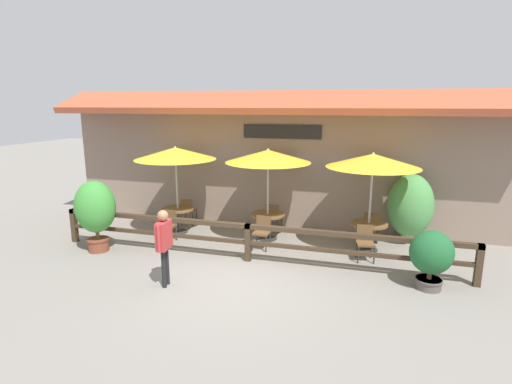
# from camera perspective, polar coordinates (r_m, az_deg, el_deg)

# --- Properties ---
(ground_plane) EXTENTS (60.00, 60.00, 0.00)m
(ground_plane) POSITION_cam_1_polar(r_m,az_deg,el_deg) (9.18, -3.12, -12.15)
(ground_plane) COLOR gray
(building_facade) EXTENTS (14.28, 1.49, 4.23)m
(building_facade) POSITION_cam_1_polar(r_m,az_deg,el_deg) (12.40, 3.01, 4.79)
(building_facade) COLOR gray
(building_facade) RESTS_ON ground
(patio_railing) EXTENTS (10.40, 0.14, 0.95)m
(patio_railing) POSITION_cam_1_polar(r_m,az_deg,el_deg) (9.85, -1.16, -6.03)
(patio_railing) COLOR #3D2D1E
(patio_railing) RESTS_ON ground
(patio_umbrella_near) EXTENTS (2.39, 2.39, 2.62)m
(patio_umbrella_near) POSITION_cam_1_polar(r_m,az_deg,el_deg) (11.92, -11.45, 5.42)
(patio_umbrella_near) COLOR #B7B2A8
(patio_umbrella_near) RESTS_ON ground
(dining_table_near) EXTENTS (0.98, 0.98, 0.75)m
(dining_table_near) POSITION_cam_1_polar(r_m,az_deg,el_deg) (12.26, -11.09, -2.97)
(dining_table_near) COLOR brown
(dining_table_near) RESTS_ON ground
(chair_near_streetside) EXTENTS (0.48, 0.48, 0.87)m
(chair_near_streetside) POSITION_cam_1_polar(r_m,az_deg,el_deg) (11.61, -12.48, -4.49)
(chair_near_streetside) COLOR brown
(chair_near_streetside) RESTS_ON ground
(chair_near_wallside) EXTENTS (0.46, 0.46, 0.87)m
(chair_near_wallside) POSITION_cam_1_polar(r_m,az_deg,el_deg) (12.98, -9.68, -2.56)
(chair_near_wallside) COLOR brown
(chair_near_wallside) RESTS_ON ground
(patio_umbrella_middle) EXTENTS (2.39, 2.39, 2.62)m
(patio_umbrella_middle) POSITION_cam_1_polar(r_m,az_deg,el_deg) (11.06, 1.73, 5.13)
(patio_umbrella_middle) COLOR #B7B2A8
(patio_umbrella_middle) RESTS_ON ground
(dining_table_middle) EXTENTS (0.98, 0.98, 0.75)m
(dining_table_middle) POSITION_cam_1_polar(r_m,az_deg,el_deg) (11.44, 1.67, -3.87)
(dining_table_middle) COLOR brown
(dining_table_middle) RESTS_ON ground
(chair_middle_streetside) EXTENTS (0.44, 0.44, 0.87)m
(chair_middle_streetside) POSITION_cam_1_polar(r_m,az_deg,el_deg) (10.76, 0.88, -5.55)
(chair_middle_streetside) COLOR brown
(chair_middle_streetside) RESTS_ON ground
(chair_middle_wallside) EXTENTS (0.45, 0.45, 0.87)m
(chair_middle_wallside) POSITION_cam_1_polar(r_m,az_deg,el_deg) (12.18, 2.49, -3.39)
(chair_middle_wallside) COLOR brown
(chair_middle_wallside) RESTS_ON ground
(patio_umbrella_far) EXTENTS (2.39, 2.39, 2.62)m
(patio_umbrella_far) POSITION_cam_1_polar(r_m,az_deg,el_deg) (10.61, 16.37, 4.31)
(patio_umbrella_far) COLOR #B7B2A8
(patio_umbrella_far) RESTS_ON ground
(dining_table_far) EXTENTS (0.98, 0.98, 0.75)m
(dining_table_far) POSITION_cam_1_polar(r_m,az_deg,el_deg) (10.99, 15.79, -5.03)
(dining_table_far) COLOR brown
(dining_table_far) RESTS_ON ground
(chair_far_streetside) EXTENTS (0.49, 0.49, 0.87)m
(chair_far_streetside) POSITION_cam_1_polar(r_m,az_deg,el_deg) (10.34, 15.32, -6.76)
(chair_far_streetside) COLOR brown
(chair_far_streetside) RESTS_ON ground
(chair_far_wallside) EXTENTS (0.43, 0.43, 0.87)m
(chair_far_wallside) POSITION_cam_1_polar(r_m,az_deg,el_deg) (11.71, 16.10, -4.53)
(chair_far_wallside) COLOR brown
(chair_far_wallside) RESTS_ON ground
(potted_plant_corner_fern) EXTENTS (1.07, 0.96, 1.89)m
(potted_plant_corner_fern) POSITION_cam_1_polar(r_m,az_deg,el_deg) (11.19, -21.98, -2.33)
(potted_plant_corner_fern) COLOR brown
(potted_plant_corner_fern) RESTS_ON ground
(potted_plant_broad_leaf) EXTENTS (0.88, 0.80, 1.28)m
(potted_plant_broad_leaf) POSITION_cam_1_polar(r_m,az_deg,el_deg) (9.15, 23.76, -8.28)
(potted_plant_broad_leaf) COLOR #564C47
(potted_plant_broad_leaf) RESTS_ON ground
(potted_plant_small_flowering) EXTENTS (1.22, 1.10, 1.96)m
(potted_plant_small_flowering) POSITION_cam_1_polar(r_m,az_deg,el_deg) (11.80, 21.18, -1.89)
(potted_plant_small_flowering) COLOR #B7AD99
(potted_plant_small_flowering) RESTS_ON ground
(pedestrian) EXTENTS (0.25, 0.59, 1.68)m
(pedestrian) POSITION_cam_1_polar(r_m,az_deg,el_deg) (8.63, -13.03, -6.41)
(pedestrian) COLOR black
(pedestrian) RESTS_ON ground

